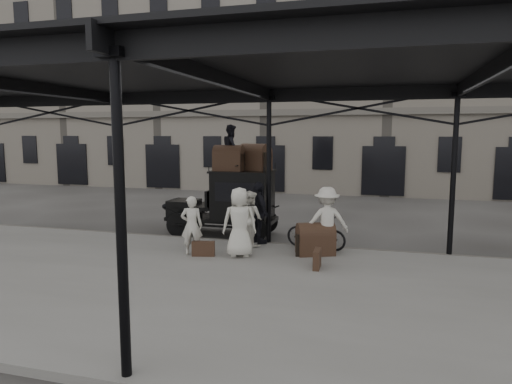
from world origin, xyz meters
TOP-DOWN VIEW (x-y plane):
  - ground at (0.00, 0.00)m, footprint 120.00×120.00m
  - platform at (0.00, -2.00)m, footprint 28.00×8.00m
  - canopy at (0.00, -1.72)m, footprint 22.50×9.00m
  - building_frontage at (0.00, 18.00)m, footprint 64.00×8.00m
  - taxi at (-1.48, 3.19)m, footprint 3.65×1.55m
  - porter_left at (-1.63, 0.09)m, footprint 0.67×0.55m
  - porter_midleft at (-0.41, 1.49)m, footprint 0.98×0.93m
  - porter_centre at (-0.36, 0.29)m, footprint 1.04×0.85m
  - porter_official at (-0.25, 1.80)m, footprint 1.03×1.10m
  - porter_right at (1.81, 1.15)m, footprint 1.32×0.99m
  - bicycle at (1.46, 1.65)m, footprint 1.83×0.96m
  - porter_roof at (-1.51, 3.09)m, footprint 0.73×0.84m
  - steamer_trunk_roof_near at (-1.56, 2.94)m, footprint 0.94×0.58m
  - steamer_trunk_roof_far at (-0.81, 3.39)m, footprint 1.12×0.91m
  - steamer_trunk_platform at (1.54, 1.03)m, footprint 1.13×0.94m
  - wicker_hamper at (1.48, 1.80)m, footprint 0.64×0.51m
  - suitcase_upright at (1.76, -0.21)m, footprint 0.18×0.61m
  - suitcase_flat at (-1.28, 0.03)m, footprint 0.62×0.29m

SIDE VIEW (x-z plane):
  - ground at x=0.00m, z-range 0.00..0.00m
  - platform at x=0.00m, z-range 0.00..0.15m
  - suitcase_flat at x=-1.28m, z-range 0.15..0.55m
  - suitcase_upright at x=1.76m, z-range 0.15..0.60m
  - wicker_hamper at x=1.48m, z-range 0.15..0.65m
  - steamer_trunk_platform at x=1.54m, z-range 0.15..0.87m
  - bicycle at x=1.46m, z-range 0.15..1.06m
  - porter_left at x=-1.63m, z-range 0.15..1.73m
  - porter_midleft at x=-0.41m, z-range 0.15..1.74m
  - porter_right at x=1.81m, z-range 0.15..1.96m
  - porter_official at x=-0.25m, z-range 0.15..1.97m
  - porter_centre at x=-0.36m, z-range 0.15..1.98m
  - taxi at x=-1.48m, z-range 0.11..2.29m
  - steamer_trunk_roof_near at x=-1.56m, z-range 2.18..2.86m
  - steamer_trunk_roof_far at x=-0.81m, z-range 2.18..2.89m
  - porter_roof at x=-1.51m, z-range 2.18..3.65m
  - canopy at x=0.00m, z-range 2.23..6.97m
  - building_frontage at x=0.00m, z-range 0.00..14.00m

